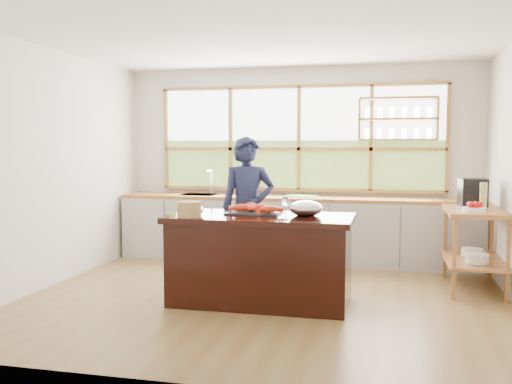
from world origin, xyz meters
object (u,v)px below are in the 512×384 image
(island, at_px, (261,259))
(cook, at_px, (248,210))
(wicker_basket, at_px, (189,209))
(espresso_machine, at_px, (473,193))

(island, xyz_separation_m, cook, (-0.33, 0.79, 0.40))
(cook, relative_size, wicker_basket, 7.10)
(espresso_machine, distance_m, wicker_basket, 3.29)
(cook, height_order, wicker_basket, cook)
(island, relative_size, espresso_machine, 5.73)
(island, height_order, wicker_basket, wicker_basket)
(cook, bearing_deg, espresso_machine, -5.55)
(cook, relative_size, espresso_machine, 5.28)
(espresso_machine, bearing_deg, cook, -172.99)
(island, bearing_deg, espresso_machine, 31.91)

